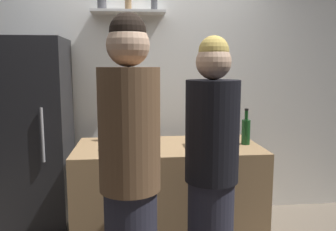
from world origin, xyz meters
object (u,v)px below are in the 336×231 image
baking_pan (208,144)px  wine_bottle_pale_glass (153,136)px  utensil_holder (114,143)px  wine_bottle_green_glass (246,131)px  refrigerator (31,138)px  water_bottle_plastic (111,128)px  person_blonde (211,173)px  person_brown_jacket (130,179)px

baking_pan → wine_bottle_pale_glass: size_ratio=1.15×
utensil_holder → wine_bottle_green_glass: bearing=5.2°
refrigerator → water_bottle_plastic: bearing=-12.4°
baking_pan → person_blonde: size_ratio=0.20×
refrigerator → wine_bottle_pale_glass: 1.20m
wine_bottle_pale_glass → water_bottle_plastic: (-0.35, 0.37, -0.00)m
baking_pan → utensil_holder: 0.76m
refrigerator → baking_pan: bearing=-16.7°
wine_bottle_pale_glass → person_blonde: person_blonde is taller
wine_bottle_pale_glass → baking_pan: bearing=8.7°
water_bottle_plastic → person_blonde: 1.15m
refrigerator → water_bottle_plastic: refrigerator is taller
baking_pan → wine_bottle_green_glass: wine_bottle_green_glass is taller
wine_bottle_green_glass → person_blonde: (-0.44, -0.66, -0.14)m
person_brown_jacket → wine_bottle_pale_glass: bearing=46.1°
utensil_holder → wine_bottle_green_glass: (1.09, 0.10, 0.06)m
utensil_holder → person_blonde: person_blonde is taller
wine_bottle_pale_glass → person_blonde: bearing=-57.5°
water_bottle_plastic → person_brown_jacket: (0.18, -1.13, -0.09)m
refrigerator → water_bottle_plastic: size_ratio=7.05×
wine_bottle_green_glass → wine_bottle_pale_glass: size_ratio=1.02×
person_blonde → baking_pan: bearing=-52.6°
wine_bottle_green_glass → water_bottle_plastic: (-1.13, 0.24, -0.00)m
water_bottle_plastic → refrigerator: bearing=167.6°
water_bottle_plastic → wine_bottle_green_glass: bearing=-12.1°
person_blonde → utensil_holder: bearing=6.9°
water_bottle_plastic → baking_pan: bearing=-20.5°
baking_pan → water_bottle_plastic: bearing=159.5°
person_blonde → person_brown_jacket: (-0.52, -0.23, 0.06)m
utensil_holder → person_brown_jacket: (0.13, -0.79, -0.03)m
wine_bottle_pale_glass → refrigerator: bearing=153.8°
refrigerator → baking_pan: (1.53, -0.46, 0.02)m
wine_bottle_green_glass → utensil_holder: bearing=-174.8°
wine_bottle_pale_glass → person_brown_jacket: size_ratio=0.16×
wine_bottle_green_glass → person_blonde: bearing=-123.7°
refrigerator → utensil_holder: bearing=-33.2°
utensil_holder → wine_bottle_pale_glass: wine_bottle_pale_glass is taller
baking_pan → person_blonde: bearing=-100.5°
refrigerator → person_brown_jacket: (0.90, -1.29, 0.02)m
refrigerator → person_brown_jacket: bearing=-55.1°
baking_pan → person_blonde: 0.62m
refrigerator → baking_pan: size_ratio=5.22×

